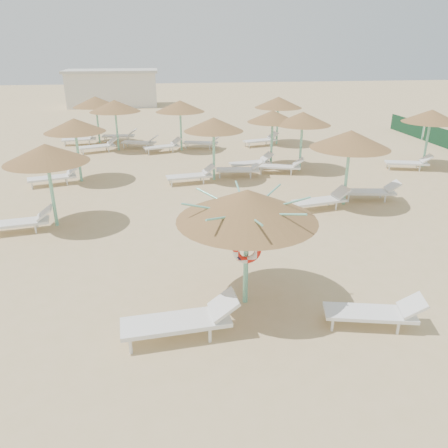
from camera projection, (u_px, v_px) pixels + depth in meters
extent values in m
plane|color=tan|center=(254.00, 296.00, 10.21)|extent=(120.00, 120.00, 0.00)
cylinder|color=#79D2B4|center=(246.00, 258.00, 9.55)|extent=(0.11, 0.11, 2.25)
cone|color=olive|center=(247.00, 205.00, 9.08)|extent=(3.00, 3.00, 0.68)
cylinder|color=#79D2B4|center=(247.00, 216.00, 9.18)|extent=(0.20, 0.20, 0.12)
cylinder|color=#79D2B4|center=(279.00, 206.00, 9.19)|extent=(1.36, 0.04, 0.35)
cylinder|color=#79D2B4|center=(264.00, 198.00, 9.61)|extent=(0.99, 0.99, 0.35)
cylinder|color=#79D2B4|center=(241.00, 197.00, 9.73)|extent=(0.04, 1.36, 0.35)
cylinder|color=#79D2B4|center=(221.00, 201.00, 9.48)|extent=(0.99, 0.99, 0.35)
cylinder|color=#79D2B4|center=(214.00, 209.00, 9.01)|extent=(1.36, 0.04, 0.35)
cylinder|color=#79D2B4|center=(228.00, 217.00, 8.59)|extent=(0.99, 0.99, 0.35)
cylinder|color=#79D2B4|center=(254.00, 219.00, 8.47)|extent=(0.04, 1.36, 0.35)
cylinder|color=#79D2B4|center=(276.00, 214.00, 8.72)|extent=(0.99, 0.99, 0.35)
torus|color=red|center=(247.00, 250.00, 9.37)|extent=(0.63, 0.15, 0.63)
cylinder|color=white|center=(131.00, 346.00, 8.25)|extent=(0.07, 0.07, 0.32)
cylinder|color=white|center=(130.00, 329.00, 8.77)|extent=(0.07, 0.07, 0.32)
cylinder|color=white|center=(210.00, 335.00, 8.57)|extent=(0.07, 0.07, 0.32)
cylinder|color=white|center=(205.00, 319.00, 9.08)|extent=(0.07, 0.07, 0.32)
cube|color=white|center=(176.00, 322.00, 8.62)|extent=(2.21, 0.87, 0.09)
cube|color=white|center=(224.00, 305.00, 8.72)|extent=(0.60, 0.72, 0.41)
cylinder|color=white|center=(332.00, 325.00, 8.92)|extent=(0.06, 0.06, 0.27)
cylinder|color=white|center=(329.00, 312.00, 9.37)|extent=(0.06, 0.06, 0.27)
cylinder|color=white|center=(398.00, 328.00, 8.82)|extent=(0.06, 0.06, 0.27)
cylinder|color=white|center=(392.00, 315.00, 9.27)|extent=(0.06, 0.06, 0.27)
cube|color=white|center=(370.00, 313.00, 9.02)|extent=(1.93, 1.01, 0.08)
cube|color=white|center=(412.00, 305.00, 8.86)|extent=(0.59, 0.67, 0.35)
cylinder|color=#79D2B4|center=(52.00, 192.00, 13.72)|extent=(0.11, 0.11, 2.30)
cone|color=olive|center=(46.00, 153.00, 13.25)|extent=(2.56, 2.56, 0.57)
cylinder|color=#79D2B4|center=(47.00, 161.00, 13.34)|extent=(0.20, 0.20, 0.12)
cylinder|color=white|center=(36.00, 229.00, 13.52)|extent=(0.06, 0.06, 0.28)
cylinder|color=white|center=(37.00, 223.00, 13.96)|extent=(0.06, 0.06, 0.28)
cube|color=white|center=(16.00, 223.00, 13.52)|extent=(1.97, 0.91, 0.08)
cube|color=white|center=(44.00, 213.00, 13.67)|extent=(0.57, 0.67, 0.36)
cylinder|color=#79D2B4|center=(78.00, 155.00, 18.28)|extent=(0.11, 0.11, 2.30)
cone|color=olive|center=(74.00, 125.00, 17.81)|extent=(2.48, 2.48, 0.56)
cylinder|color=#79D2B4|center=(75.00, 131.00, 17.90)|extent=(0.20, 0.20, 0.12)
cylinder|color=white|center=(32.00, 186.00, 17.64)|extent=(0.06, 0.06, 0.28)
cylinder|color=white|center=(32.00, 183.00, 18.06)|extent=(0.06, 0.06, 0.28)
cylinder|color=white|center=(67.00, 182.00, 18.15)|extent=(0.06, 0.06, 0.28)
cylinder|color=white|center=(66.00, 179.00, 18.57)|extent=(0.06, 0.06, 0.28)
cube|color=white|center=(52.00, 178.00, 18.08)|extent=(2.00, 1.10, 0.08)
cube|color=white|center=(73.00, 170.00, 18.31)|extent=(0.63, 0.71, 0.36)
cylinder|color=#79D2B4|center=(117.00, 129.00, 23.78)|extent=(0.11, 0.11, 2.30)
cone|color=olive|center=(115.00, 106.00, 23.31)|extent=(2.71, 2.71, 0.61)
cylinder|color=#79D2B4|center=(115.00, 110.00, 23.40)|extent=(0.20, 0.20, 0.12)
cylinder|color=white|center=(83.00, 152.00, 23.11)|extent=(0.06, 0.06, 0.28)
cylinder|color=white|center=(81.00, 150.00, 23.52)|extent=(0.06, 0.06, 0.28)
cylinder|color=white|center=(109.00, 150.00, 23.68)|extent=(0.06, 0.06, 0.28)
cylinder|color=white|center=(106.00, 148.00, 24.09)|extent=(0.06, 0.06, 0.28)
cube|color=white|center=(97.00, 146.00, 23.58)|extent=(2.00, 1.20, 0.08)
cube|color=white|center=(112.00, 141.00, 23.85)|extent=(0.65, 0.72, 0.36)
cylinder|color=white|center=(124.00, 146.00, 24.50)|extent=(0.06, 0.06, 0.28)
cylinder|color=white|center=(127.00, 144.00, 24.95)|extent=(0.06, 0.06, 0.28)
cylinder|color=white|center=(147.00, 147.00, 24.27)|extent=(0.06, 0.06, 0.28)
cylinder|color=white|center=(150.00, 145.00, 24.73)|extent=(0.06, 0.06, 0.28)
cube|color=white|center=(139.00, 143.00, 24.52)|extent=(2.00, 1.20, 0.08)
cube|color=white|center=(153.00, 139.00, 24.29)|extent=(0.65, 0.72, 0.36)
cylinder|color=#79D2B4|center=(214.00, 154.00, 18.49)|extent=(0.11, 0.11, 2.30)
cone|color=olive|center=(214.00, 124.00, 18.02)|extent=(2.48, 2.48, 0.56)
cylinder|color=#79D2B4|center=(214.00, 130.00, 18.10)|extent=(0.20, 0.20, 0.12)
cylinder|color=white|center=(172.00, 184.00, 17.93)|extent=(0.06, 0.06, 0.28)
cylinder|color=white|center=(170.00, 180.00, 18.37)|extent=(0.06, 0.06, 0.28)
cylinder|color=white|center=(203.00, 181.00, 18.28)|extent=(0.06, 0.06, 0.28)
cylinder|color=white|center=(201.00, 178.00, 18.72)|extent=(0.06, 0.06, 0.28)
cube|color=white|center=(189.00, 176.00, 18.29)|extent=(1.97, 0.88, 0.08)
cube|color=white|center=(209.00, 169.00, 18.42)|extent=(0.56, 0.66, 0.36)
cylinder|color=white|center=(220.00, 175.00, 19.06)|extent=(0.06, 0.06, 0.28)
cylinder|color=white|center=(220.00, 172.00, 19.52)|extent=(0.06, 0.06, 0.28)
cylinder|color=white|center=(251.00, 175.00, 19.07)|extent=(0.06, 0.06, 0.28)
cylinder|color=white|center=(250.00, 172.00, 19.53)|extent=(0.06, 0.06, 0.28)
cube|color=white|center=(238.00, 170.00, 19.23)|extent=(1.97, 0.88, 0.08)
cube|color=white|center=(257.00, 164.00, 19.14)|extent=(0.56, 0.66, 0.36)
cylinder|color=#79D2B4|center=(181.00, 129.00, 23.70)|extent=(0.11, 0.11, 2.30)
cone|color=olive|center=(180.00, 106.00, 23.23)|extent=(2.63, 2.63, 0.59)
cylinder|color=#79D2B4|center=(180.00, 111.00, 23.32)|extent=(0.20, 0.20, 0.12)
cylinder|color=white|center=(149.00, 152.00, 23.05)|extent=(0.06, 0.06, 0.28)
cylinder|color=white|center=(146.00, 151.00, 23.47)|extent=(0.06, 0.06, 0.28)
cylinder|color=white|center=(173.00, 150.00, 23.58)|extent=(0.06, 0.06, 0.28)
cylinder|color=white|center=(170.00, 148.00, 24.00)|extent=(0.06, 0.06, 0.28)
cube|color=white|center=(161.00, 147.00, 23.51)|extent=(2.00, 1.14, 0.08)
cube|color=white|center=(176.00, 141.00, 23.75)|extent=(0.64, 0.71, 0.36)
cylinder|color=white|center=(186.00, 147.00, 24.39)|extent=(0.06, 0.06, 0.28)
cylinder|color=white|center=(188.00, 145.00, 24.85)|extent=(0.06, 0.06, 0.28)
cylinder|color=white|center=(210.00, 147.00, 24.21)|extent=(0.06, 0.06, 0.28)
cylinder|color=white|center=(211.00, 145.00, 24.67)|extent=(0.06, 0.06, 0.28)
cube|color=white|center=(201.00, 143.00, 24.45)|extent=(2.00, 1.14, 0.08)
cube|color=white|center=(216.00, 139.00, 24.24)|extent=(0.64, 0.71, 0.36)
cylinder|color=#79D2B4|center=(347.00, 174.00, 15.61)|extent=(0.11, 0.11, 2.30)
cone|color=olive|center=(351.00, 139.00, 15.13)|extent=(2.78, 2.78, 0.63)
cylinder|color=#79D2B4|center=(350.00, 146.00, 15.23)|extent=(0.20, 0.20, 0.12)
cylinder|color=white|center=(302.00, 211.00, 15.03)|extent=(0.06, 0.06, 0.28)
cylinder|color=white|center=(295.00, 206.00, 15.47)|extent=(0.06, 0.06, 0.28)
cylinder|color=white|center=(336.00, 206.00, 15.42)|extent=(0.06, 0.06, 0.28)
cylinder|color=white|center=(329.00, 202.00, 15.86)|extent=(0.06, 0.06, 0.28)
cube|color=white|center=(319.00, 201.00, 15.41)|extent=(1.98, 0.93, 0.08)
cube|color=white|center=(341.00, 192.00, 15.56)|extent=(0.58, 0.67, 0.36)
cylinder|color=white|center=(349.00, 198.00, 16.20)|extent=(0.06, 0.06, 0.28)
cylinder|color=white|center=(345.00, 194.00, 16.67)|extent=(0.06, 0.06, 0.28)
cylinder|color=white|center=(385.00, 199.00, 16.18)|extent=(0.06, 0.06, 0.28)
cylinder|color=white|center=(381.00, 194.00, 16.64)|extent=(0.06, 0.06, 0.28)
cube|color=white|center=(369.00, 192.00, 16.35)|extent=(1.98, 0.93, 0.08)
cube|color=white|center=(393.00, 186.00, 16.24)|extent=(0.58, 0.67, 0.36)
cylinder|color=#79D2B4|center=(301.00, 146.00, 19.92)|extent=(0.11, 0.11, 2.30)
cone|color=olive|center=(303.00, 118.00, 19.44)|extent=(2.52, 2.52, 0.57)
cylinder|color=#79D2B4|center=(302.00, 124.00, 19.53)|extent=(0.20, 0.20, 0.12)
cylinder|color=white|center=(261.00, 171.00, 19.63)|extent=(0.06, 0.06, 0.28)
cylinder|color=white|center=(261.00, 169.00, 20.09)|extent=(0.06, 0.06, 0.28)
cylinder|color=white|center=(291.00, 172.00, 19.50)|extent=(0.06, 0.06, 0.28)
cylinder|color=white|center=(291.00, 169.00, 19.96)|extent=(0.06, 0.06, 0.28)
cube|color=white|center=(279.00, 167.00, 19.72)|extent=(1.99, 1.08, 0.08)
cube|color=white|center=(298.00, 162.00, 19.54)|extent=(0.62, 0.70, 0.36)
cylinder|color=#79D2B4|center=(277.00, 124.00, 25.21)|extent=(0.11, 0.11, 2.30)
cone|color=olive|center=(278.00, 102.00, 24.74)|extent=(2.69, 2.69, 0.61)
cylinder|color=#79D2B4|center=(278.00, 107.00, 24.83)|extent=(0.20, 0.20, 0.12)
cylinder|color=white|center=(249.00, 146.00, 24.58)|extent=(0.06, 0.06, 0.28)
cylinder|color=white|center=(245.00, 144.00, 25.01)|extent=(0.06, 0.06, 0.28)
cylinder|color=white|center=(270.00, 144.00, 25.07)|extent=(0.06, 0.06, 0.28)
cylinder|color=white|center=(266.00, 142.00, 25.49)|extent=(0.06, 0.06, 0.28)
cube|color=white|center=(260.00, 141.00, 25.01)|extent=(1.99, 1.07, 0.08)
cube|color=white|center=(273.00, 135.00, 25.23)|extent=(0.62, 0.70, 0.36)
cylinder|color=#79D2B4|center=(427.00, 143.00, 20.53)|extent=(0.11, 0.11, 2.30)
cone|color=olive|center=(431.00, 116.00, 20.05)|extent=(2.58, 2.58, 0.58)
cylinder|color=#79D2B4|center=(430.00, 121.00, 20.14)|extent=(0.20, 0.20, 0.12)
cylinder|color=white|center=(389.00, 167.00, 20.26)|extent=(0.06, 0.06, 0.28)
cylinder|color=white|center=(387.00, 165.00, 20.72)|extent=(0.06, 0.06, 0.28)
cylinder|color=white|center=(420.00, 168.00, 20.10)|extent=(0.06, 0.06, 0.28)
cylinder|color=white|center=(417.00, 166.00, 20.56)|extent=(0.06, 0.06, 0.28)
cube|color=white|center=(407.00, 163.00, 20.33)|extent=(2.00, 1.12, 0.08)
cube|color=white|center=(426.00, 158.00, 20.13)|extent=(0.63, 0.71, 0.36)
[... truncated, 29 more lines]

